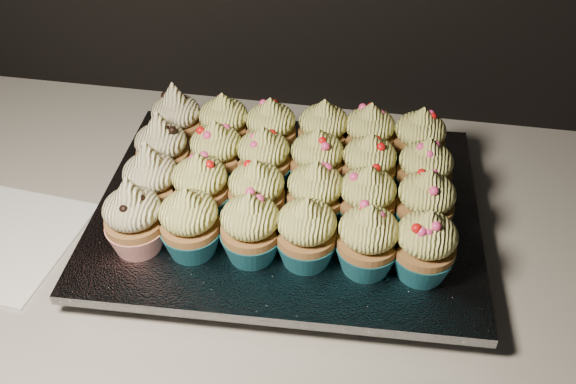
# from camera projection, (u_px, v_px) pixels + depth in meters

# --- Properties ---
(worktop) EXTENTS (2.44, 0.64, 0.04)m
(worktop) POSITION_uv_depth(u_px,v_px,m) (304.00, 262.00, 0.74)
(worktop) COLOR beige
(worktop) RESTS_ON cabinet
(baking_tray) EXTENTS (0.41, 0.32, 0.02)m
(baking_tray) POSITION_uv_depth(u_px,v_px,m) (288.00, 217.00, 0.75)
(baking_tray) COLOR black
(baking_tray) RESTS_ON worktop
(foil_lining) EXTENTS (0.45, 0.36, 0.01)m
(foil_lining) POSITION_uv_depth(u_px,v_px,m) (288.00, 207.00, 0.74)
(foil_lining) COLOR silver
(foil_lining) RESTS_ON baking_tray
(cupcake_0) EXTENTS (0.06, 0.06, 0.10)m
(cupcake_0) POSITION_uv_depth(u_px,v_px,m) (134.00, 218.00, 0.66)
(cupcake_0) COLOR red
(cupcake_0) RESTS_ON foil_lining
(cupcake_1) EXTENTS (0.06, 0.06, 0.08)m
(cupcake_1) POSITION_uv_depth(u_px,v_px,m) (190.00, 223.00, 0.65)
(cupcake_1) COLOR #165A6A
(cupcake_1) RESTS_ON foil_lining
(cupcake_2) EXTENTS (0.06, 0.06, 0.08)m
(cupcake_2) POSITION_uv_depth(u_px,v_px,m) (251.00, 228.00, 0.65)
(cupcake_2) COLOR #165A6A
(cupcake_2) RESTS_ON foil_lining
(cupcake_3) EXTENTS (0.06, 0.06, 0.08)m
(cupcake_3) POSITION_uv_depth(u_px,v_px,m) (306.00, 233.00, 0.64)
(cupcake_3) COLOR #165A6A
(cupcake_3) RESTS_ON foil_lining
(cupcake_4) EXTENTS (0.06, 0.06, 0.08)m
(cupcake_4) POSITION_uv_depth(u_px,v_px,m) (368.00, 240.00, 0.63)
(cupcake_4) COLOR #165A6A
(cupcake_4) RESTS_ON foil_lining
(cupcake_5) EXTENTS (0.06, 0.06, 0.08)m
(cupcake_5) POSITION_uv_depth(u_px,v_px,m) (425.00, 246.00, 0.63)
(cupcake_5) COLOR #165A6A
(cupcake_5) RESTS_ON foil_lining
(cupcake_6) EXTENTS (0.06, 0.06, 0.10)m
(cupcake_6) POSITION_uv_depth(u_px,v_px,m) (152.00, 182.00, 0.70)
(cupcake_6) COLOR red
(cupcake_6) RESTS_ON foil_lining
(cupcake_7) EXTENTS (0.06, 0.06, 0.08)m
(cupcake_7) POSITION_uv_depth(u_px,v_px,m) (201.00, 187.00, 0.70)
(cupcake_7) COLOR #165A6A
(cupcake_7) RESTS_ON foil_lining
(cupcake_8) EXTENTS (0.06, 0.06, 0.08)m
(cupcake_8) POSITION_uv_depth(u_px,v_px,m) (257.00, 194.00, 0.69)
(cupcake_8) COLOR #165A6A
(cupcake_8) RESTS_ON foil_lining
(cupcake_9) EXTENTS (0.06, 0.06, 0.08)m
(cupcake_9) POSITION_uv_depth(u_px,v_px,m) (315.00, 195.00, 0.69)
(cupcake_9) COLOR #165A6A
(cupcake_9) RESTS_ON foil_lining
(cupcake_10) EXTENTS (0.06, 0.06, 0.08)m
(cupcake_10) POSITION_uv_depth(u_px,v_px,m) (367.00, 200.00, 0.68)
(cupcake_10) COLOR #165A6A
(cupcake_10) RESTS_ON foil_lining
(cupcake_11) EXTENTS (0.06, 0.06, 0.08)m
(cupcake_11) POSITION_uv_depth(u_px,v_px,m) (425.00, 204.00, 0.68)
(cupcake_11) COLOR #165A6A
(cupcake_11) RESTS_ON foil_lining
(cupcake_12) EXTENTS (0.06, 0.06, 0.10)m
(cupcake_12) POSITION_uv_depth(u_px,v_px,m) (162.00, 150.00, 0.75)
(cupcake_12) COLOR red
(cupcake_12) RESTS_ON foil_lining
(cupcake_13) EXTENTS (0.06, 0.06, 0.08)m
(cupcake_13) POSITION_uv_depth(u_px,v_px,m) (217.00, 154.00, 0.74)
(cupcake_13) COLOR #165A6A
(cupcake_13) RESTS_ON foil_lining
(cupcake_14) EXTENTS (0.06, 0.06, 0.08)m
(cupcake_14) POSITION_uv_depth(u_px,v_px,m) (263.00, 160.00, 0.74)
(cupcake_14) COLOR #165A6A
(cupcake_14) RESTS_ON foil_lining
(cupcake_15) EXTENTS (0.06, 0.06, 0.08)m
(cupcake_15) POSITION_uv_depth(u_px,v_px,m) (317.00, 162.00, 0.73)
(cupcake_15) COLOR #165A6A
(cupcake_15) RESTS_ON foil_lining
(cupcake_16) EXTENTS (0.06, 0.06, 0.08)m
(cupcake_16) POSITION_uv_depth(u_px,v_px,m) (369.00, 167.00, 0.73)
(cupcake_16) COLOR #165A6A
(cupcake_16) RESTS_ON foil_lining
(cupcake_17) EXTENTS (0.06, 0.06, 0.08)m
(cupcake_17) POSITION_uv_depth(u_px,v_px,m) (424.00, 172.00, 0.72)
(cupcake_17) COLOR #165A6A
(cupcake_17) RESTS_ON foil_lining
(cupcake_18) EXTENTS (0.06, 0.06, 0.10)m
(cupcake_18) POSITION_uv_depth(u_px,v_px,m) (177.00, 121.00, 0.79)
(cupcake_18) COLOR red
(cupcake_18) RESTS_ON foil_lining
(cupcake_19) EXTENTS (0.06, 0.06, 0.08)m
(cupcake_19) POSITION_uv_depth(u_px,v_px,m) (224.00, 126.00, 0.79)
(cupcake_19) COLOR #165A6A
(cupcake_19) RESTS_ON foil_lining
(cupcake_20) EXTENTS (0.06, 0.06, 0.08)m
(cupcake_20) POSITION_uv_depth(u_px,v_px,m) (271.00, 131.00, 0.78)
(cupcake_20) COLOR #165A6A
(cupcake_20) RESTS_ON foil_lining
(cupcake_21) EXTENTS (0.06, 0.06, 0.08)m
(cupcake_21) POSITION_uv_depth(u_px,v_px,m) (323.00, 132.00, 0.78)
(cupcake_21) COLOR #165A6A
(cupcake_21) RESTS_ON foil_lining
(cupcake_22) EXTENTS (0.06, 0.06, 0.08)m
(cupcake_22) POSITION_uv_depth(u_px,v_px,m) (369.00, 136.00, 0.77)
(cupcake_22) COLOR #165A6A
(cupcake_22) RESTS_ON foil_lining
(cupcake_23) EXTENTS (0.06, 0.06, 0.08)m
(cupcake_23) POSITION_uv_depth(u_px,v_px,m) (419.00, 140.00, 0.77)
(cupcake_23) COLOR #165A6A
(cupcake_23) RESTS_ON foil_lining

